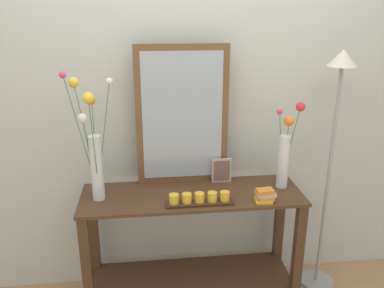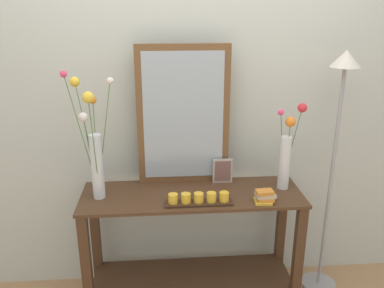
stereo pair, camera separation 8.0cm
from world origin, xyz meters
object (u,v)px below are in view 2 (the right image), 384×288
(picture_frame_small, at_px, (223,171))
(floor_lamp, at_px, (336,137))
(mirror_leaning, at_px, (183,116))
(tall_vase_left, at_px, (94,147))
(vase_right, at_px, (286,153))
(book_stack, at_px, (265,197))
(candle_tray, at_px, (199,199))
(console_table, at_px, (192,238))

(picture_frame_small, relative_size, floor_lamp, 0.10)
(mirror_leaning, bearing_deg, tall_vase_left, -159.86)
(mirror_leaning, bearing_deg, vase_right, -13.50)
(tall_vase_left, relative_size, book_stack, 6.18)
(vase_right, distance_m, floor_lamp, 0.34)
(tall_vase_left, distance_m, floor_lamp, 1.48)
(candle_tray, bearing_deg, mirror_leaning, 101.58)
(console_table, bearing_deg, picture_frame_small, 35.31)
(vase_right, height_order, floor_lamp, floor_lamp)
(candle_tray, xyz_separation_m, picture_frame_small, (0.18, 0.28, 0.05))
(vase_right, bearing_deg, picture_frame_small, 163.68)
(console_table, bearing_deg, book_stack, -20.18)
(console_table, relative_size, floor_lamp, 0.82)
(floor_lamp, bearing_deg, picture_frame_small, 175.45)
(console_table, height_order, tall_vase_left, tall_vase_left)
(console_table, relative_size, candle_tray, 3.44)
(book_stack, bearing_deg, vase_right, 47.85)
(vase_right, height_order, book_stack, vase_right)
(console_table, height_order, vase_right, vase_right)
(picture_frame_small, bearing_deg, vase_right, -16.32)
(book_stack, distance_m, floor_lamp, 0.62)
(console_table, distance_m, picture_frame_small, 0.47)
(mirror_leaning, xyz_separation_m, vase_right, (0.62, -0.15, -0.21))
(picture_frame_small, bearing_deg, floor_lamp, -4.55)
(vase_right, xyz_separation_m, picture_frame_small, (-0.37, 0.11, -0.15))
(vase_right, distance_m, candle_tray, 0.62)
(book_stack, bearing_deg, console_table, 159.82)
(picture_frame_small, xyz_separation_m, floor_lamp, (0.70, -0.06, 0.23))
(vase_right, bearing_deg, mirror_leaning, 166.50)
(mirror_leaning, bearing_deg, console_table, -78.44)
(tall_vase_left, xyz_separation_m, book_stack, (0.98, -0.15, -0.28))
(tall_vase_left, relative_size, picture_frame_small, 4.70)
(console_table, bearing_deg, floor_lamp, 5.78)
(vase_right, bearing_deg, tall_vase_left, -177.80)
(vase_right, xyz_separation_m, candle_tray, (-0.56, -0.18, -0.21))
(candle_tray, bearing_deg, tall_vase_left, 167.57)
(candle_tray, bearing_deg, vase_right, 17.48)
(candle_tray, height_order, floor_lamp, floor_lamp)
(picture_frame_small, bearing_deg, candle_tray, -122.54)
(mirror_leaning, bearing_deg, picture_frame_small, -9.12)
(console_table, relative_size, tall_vase_left, 1.77)
(candle_tray, relative_size, picture_frame_small, 2.42)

